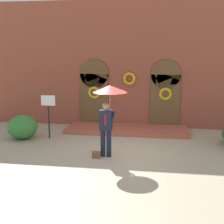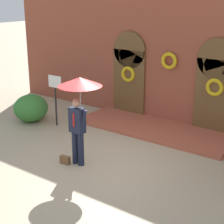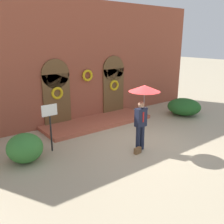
# 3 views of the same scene
# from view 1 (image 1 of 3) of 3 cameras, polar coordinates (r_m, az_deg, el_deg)

# --- Properties ---
(ground_plane) EXTENTS (80.00, 80.00, 0.00)m
(ground_plane) POSITION_cam_1_polar(r_m,az_deg,el_deg) (10.61, 1.12, -7.74)
(ground_plane) COLOR tan
(building_facade) EXTENTS (14.00, 2.30, 5.60)m
(building_facade) POSITION_cam_1_polar(r_m,az_deg,el_deg) (14.18, 3.32, 8.12)
(building_facade) COLOR brown
(building_facade) RESTS_ON ground
(person_with_umbrella) EXTENTS (1.10, 1.10, 2.36)m
(person_with_umbrella) POSITION_cam_1_polar(r_m,az_deg,el_deg) (9.93, -0.59, 2.33)
(person_with_umbrella) COLOR #191E33
(person_with_umbrella) RESTS_ON ground
(handbag) EXTENTS (0.29, 0.15, 0.22)m
(handbag) POSITION_cam_1_polar(r_m,az_deg,el_deg) (10.25, -2.90, -7.80)
(handbag) COLOR brown
(handbag) RESTS_ON ground
(sign_post) EXTENTS (0.56, 0.06, 1.72)m
(sign_post) POSITION_cam_1_polar(r_m,az_deg,el_deg) (12.48, -11.55, 0.46)
(sign_post) COLOR black
(sign_post) RESTS_ON ground
(shrub_left) EXTENTS (1.16, 1.21, 0.95)m
(shrub_left) POSITION_cam_1_polar(r_m,az_deg,el_deg) (12.81, -16.05, -2.63)
(shrub_left) COLOR #387A33
(shrub_left) RESTS_ON ground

